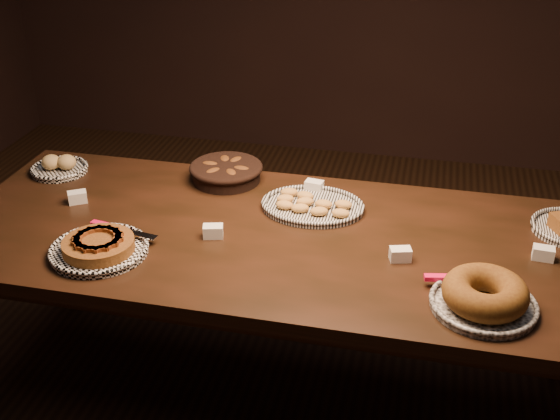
% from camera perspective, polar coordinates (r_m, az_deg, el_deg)
% --- Properties ---
extents(ground, '(5.00, 5.00, 0.00)m').
position_cam_1_polar(ground, '(2.95, -0.06, -14.63)').
color(ground, black).
rests_on(ground, ground).
extents(buffet_table, '(2.40, 1.00, 0.75)m').
position_cam_1_polar(buffet_table, '(2.54, -0.07, -3.39)').
color(buffet_table, black).
rests_on(buffet_table, ground).
extents(apple_tart_plate, '(0.34, 0.34, 0.06)m').
position_cam_1_polar(apple_tart_plate, '(2.46, -14.50, -2.92)').
color(apple_tart_plate, white).
rests_on(apple_tart_plate, buffet_table).
extents(madeleine_platter, '(0.39, 0.32, 0.04)m').
position_cam_1_polar(madeleine_platter, '(2.66, 2.60, 0.39)').
color(madeleine_platter, black).
rests_on(madeleine_platter, buffet_table).
extents(bundt_cake_plate, '(0.34, 0.32, 0.10)m').
position_cam_1_polar(bundt_cake_plate, '(2.20, 16.27, -6.74)').
color(bundt_cake_plate, black).
rests_on(bundt_cake_plate, buffet_table).
extents(croissant_basket, '(0.33, 0.33, 0.08)m').
position_cam_1_polar(croissant_basket, '(2.88, -4.40, 3.19)').
color(croissant_basket, black).
rests_on(croissant_basket, buffet_table).
extents(bread_roll_plate, '(0.24, 0.24, 0.08)m').
position_cam_1_polar(bread_roll_plate, '(3.10, -17.50, 3.38)').
color(bread_roll_plate, white).
rests_on(bread_roll_plate, buffet_table).
extents(tent_cards, '(1.79, 0.50, 0.04)m').
position_cam_1_polar(tent_cards, '(2.53, 1.81, -1.01)').
color(tent_cards, white).
rests_on(tent_cards, buffet_table).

